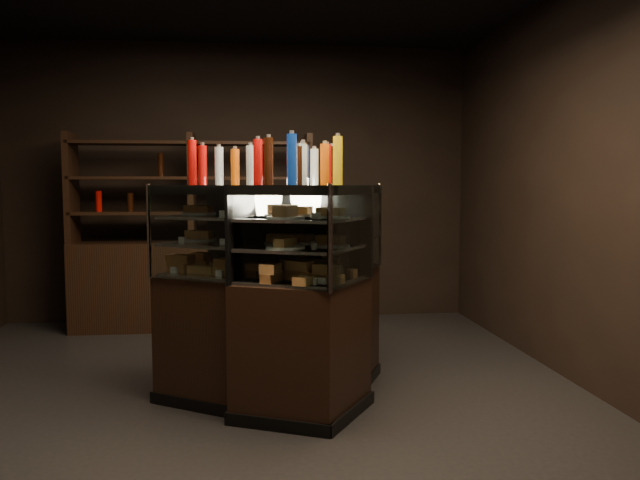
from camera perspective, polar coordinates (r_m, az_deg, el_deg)
The scene contains 7 objects.
ground at distance 4.66m, azimuth -7.49°, elevation -13.51°, with size 5.00×5.00×0.00m, color black.
room_shell at distance 4.44m, azimuth -7.78°, elevation 10.96°, with size 5.02×5.02×3.01m.
display_case at distance 4.32m, azimuth -3.00°, elevation -8.12°, with size 1.70×1.53×1.49m.
food_display at distance 4.22m, azimuth -3.02°, elevation 0.03°, with size 1.28×1.22×0.46m.
bottles_top at distance 4.21m, azimuth -3.08°, elevation 6.97°, with size 1.11×1.07×0.30m.
potted_conifer at distance 4.86m, azimuth 2.12°, elevation -7.46°, with size 0.35×0.35×0.75m.
back_shelving at distance 6.55m, azimuth -11.48°, elevation -2.72°, with size 2.44×0.43×2.00m.
Camera 1 is at (0.09, -4.42, 1.48)m, focal length 35.00 mm.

